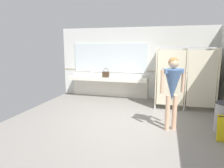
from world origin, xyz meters
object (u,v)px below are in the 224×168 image
object	(u,v)px
person_standing	(173,84)
soap_dispenser	(90,73)
handbag	(106,74)
trash_bin	(224,117)

from	to	relation	value
person_standing	soap_dispenser	xyz separation A→B (m)	(-3.11, 2.78, -0.19)
handbag	person_standing	bearing A→B (deg)	-46.30
trash_bin	soap_dispenser	distance (m)	5.04
handbag	soap_dispenser	size ratio (longest dim) A/B	1.76
person_standing	soap_dispenser	distance (m)	4.17
trash_bin	person_standing	world-z (taller)	person_standing
person_standing	soap_dispenser	bearing A→B (deg)	138.21
trash_bin	person_standing	size ratio (longest dim) A/B	0.40
trash_bin	handbag	distance (m)	4.25
person_standing	handbag	bearing A→B (deg)	133.70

